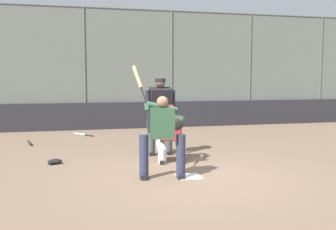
# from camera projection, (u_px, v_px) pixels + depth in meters

# --- Properties ---
(ground_plane) EXTENTS (160.00, 160.00, 0.00)m
(ground_plane) POSITION_uv_depth(u_px,v_px,m) (189.00, 177.00, 7.19)
(ground_plane) COLOR #7A604C
(home_plate_marker) EXTENTS (0.43, 0.43, 0.01)m
(home_plate_marker) POSITION_uv_depth(u_px,v_px,m) (189.00, 176.00, 7.19)
(home_plate_marker) COLOR white
(home_plate_marker) RESTS_ON ground_plane
(backstop_fence) EXTENTS (21.94, 0.08, 4.26)m
(backstop_fence) POSITION_uv_depth(u_px,v_px,m) (130.00, 66.00, 14.01)
(backstop_fence) COLOR #515651
(backstop_fence) RESTS_ON ground_plane
(padding_wall) EXTENTS (21.43, 0.18, 0.94)m
(padding_wall) POSITION_uv_depth(u_px,v_px,m) (130.00, 115.00, 14.08)
(padding_wall) COLOR #28282D
(padding_wall) RESTS_ON ground_plane
(bleachers_beyond) EXTENTS (15.30, 1.95, 1.16)m
(bleachers_beyond) POSITION_uv_depth(u_px,v_px,m) (207.00, 111.00, 17.15)
(bleachers_beyond) COLOR slate
(bleachers_beyond) RESTS_ON ground_plane
(batter_at_plate) EXTENTS (0.88, 0.73, 2.03)m
(batter_at_plate) POSITION_uv_depth(u_px,v_px,m) (162.00, 134.00, 7.00)
(batter_at_plate) COLOR #2D334C
(batter_at_plate) RESTS_ON ground_plane
(catcher_behind_plate) EXTENTS (0.67, 0.81, 1.23)m
(catcher_behind_plate) POSITION_uv_depth(u_px,v_px,m) (171.00, 132.00, 8.43)
(catcher_behind_plate) COLOR silver
(catcher_behind_plate) RESTS_ON ground_plane
(umpire_home) EXTENTS (0.74, 0.45, 1.81)m
(umpire_home) POSITION_uv_depth(u_px,v_px,m) (160.00, 114.00, 9.14)
(umpire_home) COLOR #4C4C51
(umpire_home) RESTS_ON ground_plane
(spare_bat_near_backstop) EXTENTS (0.22, 0.84, 0.07)m
(spare_bat_near_backstop) POSITION_uv_depth(u_px,v_px,m) (30.00, 143.00, 10.67)
(spare_bat_near_backstop) COLOR black
(spare_bat_near_backstop) RESTS_ON ground_plane
(spare_bat_by_padding) EXTENTS (0.59, 0.71, 0.07)m
(spare_bat_by_padding) POSITION_uv_depth(u_px,v_px,m) (81.00, 134.00, 12.38)
(spare_bat_by_padding) COLOR black
(spare_bat_by_padding) RESTS_ON ground_plane
(fielding_glove_on_dirt) EXTENTS (0.30, 0.23, 0.11)m
(fielding_glove_on_dirt) POSITION_uv_depth(u_px,v_px,m) (54.00, 162.00, 8.24)
(fielding_glove_on_dirt) COLOR black
(fielding_glove_on_dirt) RESTS_ON ground_plane
(baseball_loose) EXTENTS (0.07, 0.07, 0.07)m
(baseball_loose) POSITION_uv_depth(u_px,v_px,m) (202.00, 156.00, 8.93)
(baseball_loose) COLOR white
(baseball_loose) RESTS_ON ground_plane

